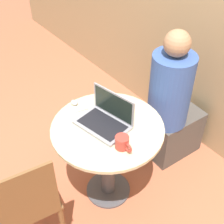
{
  "coord_description": "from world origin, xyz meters",
  "views": [
    {
      "loc": [
        1.27,
        -0.94,
        2.21
      ],
      "look_at": [
        -0.01,
        0.05,
        0.83
      ],
      "focal_mm": 50.0,
      "sensor_mm": 36.0,
      "label": 1
    }
  ],
  "objects_px": {
    "laptop": "(106,119)",
    "cell_phone": "(81,108)",
    "chair_empty": "(27,204)",
    "person_seated": "(172,109)"
  },
  "relations": [
    {
      "from": "laptop",
      "to": "cell_phone",
      "type": "relative_size",
      "value": 3.85
    },
    {
      "from": "cell_phone",
      "to": "person_seated",
      "type": "height_order",
      "value": "person_seated"
    },
    {
      "from": "chair_empty",
      "to": "person_seated",
      "type": "distance_m",
      "value": 1.37
    },
    {
      "from": "chair_empty",
      "to": "laptop",
      "type": "bearing_deg",
      "value": 96.07
    },
    {
      "from": "chair_empty",
      "to": "person_seated",
      "type": "relative_size",
      "value": 0.72
    },
    {
      "from": "laptop",
      "to": "chair_empty",
      "type": "height_order",
      "value": "laptop"
    },
    {
      "from": "laptop",
      "to": "chair_empty",
      "type": "relative_size",
      "value": 0.44
    },
    {
      "from": "laptop",
      "to": "person_seated",
      "type": "xyz_separation_m",
      "value": [
        0.02,
        0.68,
        -0.25
      ]
    },
    {
      "from": "person_seated",
      "to": "chair_empty",
      "type": "bearing_deg",
      "value": -87.7
    },
    {
      "from": "cell_phone",
      "to": "chair_empty",
      "type": "relative_size",
      "value": 0.11
    }
  ]
}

